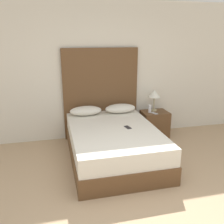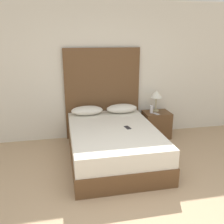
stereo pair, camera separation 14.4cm
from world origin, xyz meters
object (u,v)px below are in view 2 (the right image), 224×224
bed (113,144)px  phone_on_nightstand (156,114)px  nightstand (156,124)px  table_lamp (156,95)px  phone_on_bed (128,127)px

bed → phone_on_nightstand: bed is taller
nightstand → table_lamp: (0.00, 0.09, 0.62)m
phone_on_bed → nightstand: bearing=44.1°
bed → table_lamp: (1.09, 0.87, 0.61)m
table_lamp → phone_on_nightstand: table_lamp is taller
nightstand → table_lamp: bearing=89.8°
bed → table_lamp: size_ratio=4.70×
bed → phone_on_bed: size_ratio=12.91×
nightstand → bed: bearing=-144.0°
bed → nightstand: (1.08, 0.79, -0.01)m
phone_on_bed → nightstand: size_ratio=0.30×
phone_on_bed → phone_on_nightstand: (0.78, 0.71, -0.03)m
phone_on_nightstand → nightstand: bearing=59.4°
bed → phone_on_nightstand: bearing=33.6°
table_lamp → phone_on_nightstand: 0.40m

